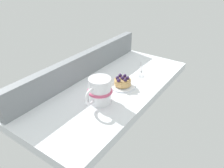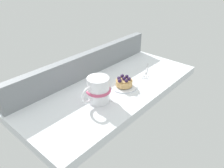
# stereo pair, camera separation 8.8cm
# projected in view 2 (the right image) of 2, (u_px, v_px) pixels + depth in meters

# --- Properties ---
(ground_plane) EXTENTS (0.83, 0.36, 0.04)m
(ground_plane) POSITION_uv_depth(u_px,v_px,m) (113.00, 90.00, 0.96)
(ground_plane) COLOR silver
(window_rail_back) EXTENTS (0.82, 0.04, 0.11)m
(window_rail_back) POSITION_uv_depth(u_px,v_px,m) (87.00, 64.00, 1.02)
(window_rail_back) COLOR gray
(window_rail_back) RESTS_ON ground_plane
(dessert_plate) EXTENTS (0.11, 0.11, 0.01)m
(dessert_plate) POSITION_uv_depth(u_px,v_px,m) (124.00, 86.00, 0.94)
(dessert_plate) COLOR silver
(dessert_plate) RESTS_ON ground_plane
(raspberry_tart) EXTENTS (0.07, 0.07, 0.04)m
(raspberry_tart) POSITION_uv_depth(u_px,v_px,m) (124.00, 82.00, 0.93)
(raspberry_tart) COLOR tan
(raspberry_tart) RESTS_ON dessert_plate
(coffee_mug) EXTENTS (0.13, 0.10, 0.10)m
(coffee_mug) POSITION_uv_depth(u_px,v_px,m) (98.00, 90.00, 0.83)
(coffee_mug) COLOR white
(coffee_mug) RESTS_ON ground_plane
(dessert_fork) EXTENTS (0.16, 0.10, 0.01)m
(dessert_fork) POSITION_uv_depth(u_px,v_px,m) (146.00, 71.00, 1.08)
(dessert_fork) COLOR silver
(dessert_fork) RESTS_ON ground_plane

